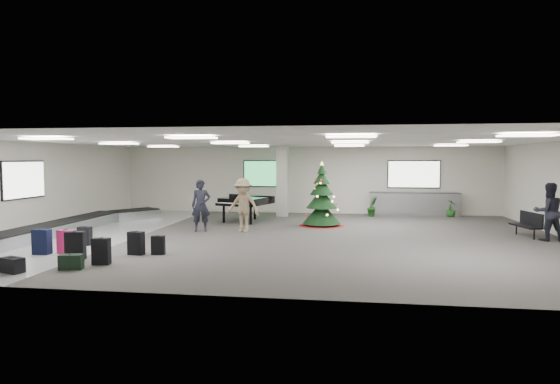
# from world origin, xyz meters

# --- Properties ---
(ground) EXTENTS (18.00, 18.00, 0.00)m
(ground) POSITION_xyz_m (0.00, 0.00, 0.00)
(ground) COLOR #3E3B39
(ground) RESTS_ON ground
(room_envelope) EXTENTS (18.02, 14.02, 3.21)m
(room_envelope) POSITION_xyz_m (-0.38, 0.67, 2.33)
(room_envelope) COLOR beige
(room_envelope) RESTS_ON ground
(baggage_carousel) EXTENTS (2.28, 9.71, 0.43)m
(baggage_carousel) POSITION_xyz_m (-7.84, -0.08, 0.21)
(baggage_carousel) COLOR silver
(baggage_carousel) RESTS_ON ground
(service_counter) EXTENTS (4.05, 0.65, 1.08)m
(service_counter) POSITION_xyz_m (5.00, 6.65, 0.55)
(service_counter) COLOR silver
(service_counter) RESTS_ON ground
(suitcase_0) EXTENTS (0.51, 0.35, 0.75)m
(suitcase_0) POSITION_xyz_m (-5.03, -4.38, 0.37)
(suitcase_0) COLOR black
(suitcase_0) RESTS_ON ground
(suitcase_1) EXTENTS (0.44, 0.25, 0.67)m
(suitcase_1) POSITION_xyz_m (-4.08, -4.80, 0.33)
(suitcase_1) COLOR black
(suitcase_1) RESTS_ON ground
(pink_suitcase) EXTENTS (0.46, 0.32, 0.68)m
(pink_suitcase) POSITION_xyz_m (-5.71, -3.74, 0.33)
(pink_suitcase) COLOR #E51D68
(pink_suitcase) RESTS_ON ground
(suitcase_3) EXTENTS (0.45, 0.29, 0.65)m
(suitcase_3) POSITION_xyz_m (-3.76, -3.56, 0.32)
(suitcase_3) COLOR black
(suitcase_3) RESTS_ON ground
(navy_suitcase) EXTENTS (0.46, 0.28, 0.71)m
(navy_suitcase) POSITION_xyz_m (-6.31, -3.90, 0.35)
(navy_suitcase) COLOR black
(navy_suitcase) RESTS_ON ground
(green_duffel) EXTENTS (0.57, 0.37, 0.37)m
(green_duffel) POSITION_xyz_m (-4.52, -5.39, 0.18)
(green_duffel) COLOR black
(green_duffel) RESTS_ON ground
(suitcase_7) EXTENTS (0.37, 0.23, 0.53)m
(suitcase_7) POSITION_xyz_m (-3.18, -3.45, 0.26)
(suitcase_7) COLOR black
(suitcase_7) RESTS_ON ground
(suitcase_8) EXTENTS (0.38, 0.22, 0.58)m
(suitcase_8) POSITION_xyz_m (-5.89, -2.50, 0.28)
(suitcase_8) COLOR black
(suitcase_8) RESTS_ON ground
(black_duffel) EXTENTS (0.60, 0.45, 0.37)m
(black_duffel) POSITION_xyz_m (-5.65, -5.90, 0.18)
(black_duffel) COLOR black
(black_duffel) RESTS_ON ground
(christmas_tree) EXTENTS (1.78, 1.78, 2.53)m
(christmas_tree) POSITION_xyz_m (0.95, 2.71, 0.87)
(christmas_tree) COLOR maroon
(christmas_tree) RESTS_ON ground
(grand_piano) EXTENTS (2.15, 2.47, 1.19)m
(grand_piano) POSITION_xyz_m (-2.26, 3.50, 0.85)
(grand_piano) COLOR black
(grand_piano) RESTS_ON ground
(bench) EXTENTS (0.68, 1.37, 0.83)m
(bench) POSITION_xyz_m (7.92, 1.02, 0.47)
(bench) COLOR black
(bench) RESTS_ON ground
(traveler_a) EXTENTS (0.78, 0.62, 1.86)m
(traveler_a) POSITION_xyz_m (-3.27, 0.68, 0.93)
(traveler_a) COLOR black
(traveler_a) RESTS_ON ground
(traveler_b) EXTENTS (1.37, 0.97, 1.92)m
(traveler_b) POSITION_xyz_m (-1.74, 0.74, 0.96)
(traveler_b) COLOR #836D51
(traveler_b) RESTS_ON ground
(traveler_bench) EXTENTS (0.95, 0.77, 1.86)m
(traveler_bench) POSITION_xyz_m (8.26, 0.34, 0.93)
(traveler_bench) COLOR black
(traveler_bench) RESTS_ON ground
(potted_plant_left) EXTENTS (0.61, 0.59, 0.87)m
(potted_plant_left) POSITION_xyz_m (3.07, 6.03, 0.43)
(potted_plant_left) COLOR #123912
(potted_plant_left) RESTS_ON ground
(potted_plant_right) EXTENTS (0.59, 0.59, 0.77)m
(potted_plant_right) POSITION_xyz_m (6.57, 6.35, 0.38)
(potted_plant_right) COLOR #123912
(potted_plant_right) RESTS_ON ground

